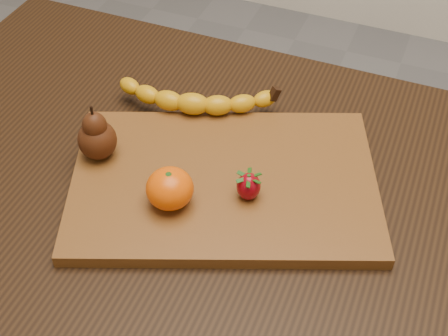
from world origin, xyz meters
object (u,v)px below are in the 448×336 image
at_px(pear, 96,132).
at_px(mandarin, 170,188).
at_px(cutting_board, 224,182).
at_px(table, 177,206).

distance_m(pear, mandarin, 0.15).
bearing_deg(mandarin, pear, 161.17).
bearing_deg(mandarin, cutting_board, 54.95).
bearing_deg(table, mandarin, -66.16).
xyz_separation_m(pear, mandarin, (0.14, -0.05, -0.02)).
bearing_deg(pear, cutting_board, 7.17).
bearing_deg(cutting_board, table, 148.55).
height_order(cutting_board, pear, pear).
height_order(cutting_board, mandarin, mandarin).
relative_size(cutting_board, pear, 4.89).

